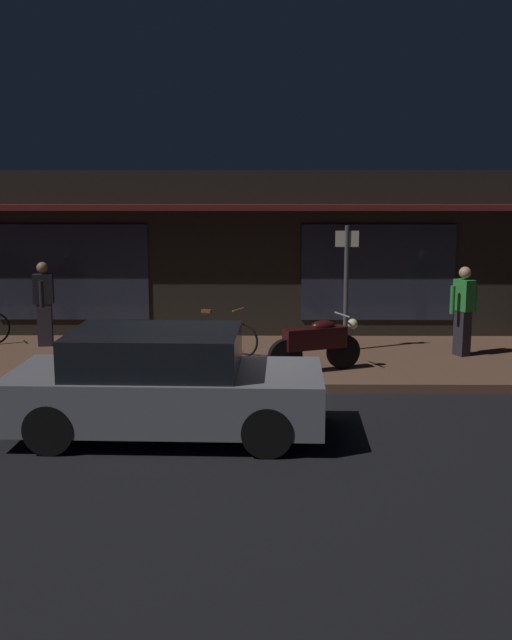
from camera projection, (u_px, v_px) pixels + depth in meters
name	position (u px, v px, depth m)	size (l,w,h in m)	color
ground_plane	(209.00, 412.00, 11.22)	(60.00, 60.00, 0.00)	black
sidewalk_slab	(220.00, 360.00, 14.17)	(18.00, 4.00, 0.15)	brown
storefront_building	(228.00, 252.00, 17.20)	(18.00, 3.30, 3.60)	black
motorcycle	(317.00, 343.00, 12.96)	(1.62, 0.83, 0.97)	black
bicycle_parked	(218.00, 336.00, 14.21)	(1.50, 0.77, 0.91)	black
person_photographer	(44.00, 302.00, 14.97)	(0.41, 0.62, 1.67)	#28232D
person_bystander	(463.00, 309.00, 14.10)	(0.59, 0.44, 1.67)	#28232D
sign_post	(346.00, 280.00, 14.45)	(0.44, 0.09, 2.40)	#47474C
parked_car_far	(164.00, 384.00, 10.06)	(4.15, 1.89, 1.42)	black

